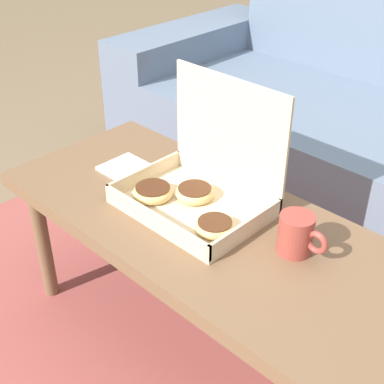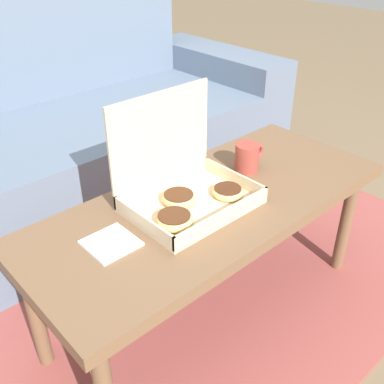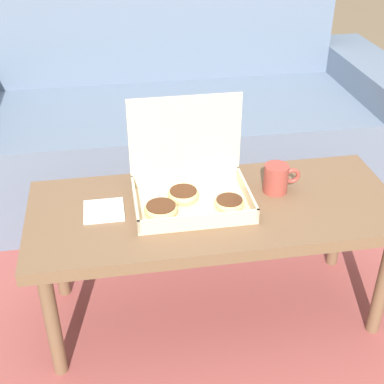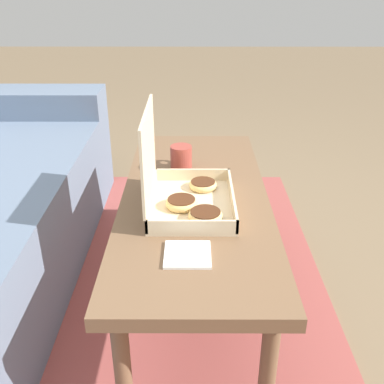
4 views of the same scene
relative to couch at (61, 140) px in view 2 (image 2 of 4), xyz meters
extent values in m
plane|color=#756047|center=(0.00, -0.84, -0.33)|extent=(12.00, 12.00, 0.00)
cube|color=#994742|center=(0.00, -0.54, -0.32)|extent=(2.23, 1.87, 0.01)
cube|color=slate|center=(0.00, -0.16, -0.10)|extent=(1.63, 0.66, 0.45)
cube|color=slate|center=(0.00, 0.27, 0.17)|extent=(1.63, 0.20, 1.00)
cube|color=slate|center=(0.93, -0.06, -0.03)|extent=(0.24, 0.86, 0.58)
cube|color=brown|center=(0.00, -0.96, 0.11)|extent=(1.17, 0.48, 0.04)
cylinder|color=brown|center=(0.52, -1.14, -0.12)|extent=(0.04, 0.04, 0.42)
cylinder|color=brown|center=(-0.52, -0.78, -0.12)|extent=(0.04, 0.04, 0.42)
cylinder|color=brown|center=(0.52, -0.78, -0.12)|extent=(0.04, 0.04, 0.42)
cube|color=beige|center=(-0.07, -0.95, 0.14)|extent=(0.36, 0.26, 0.01)
cube|color=beige|center=(-0.07, -1.08, 0.16)|extent=(0.36, 0.01, 0.04)
cube|color=beige|center=(-0.07, -0.82, 0.16)|extent=(0.36, 0.01, 0.04)
cube|color=beige|center=(-0.25, -0.95, 0.16)|extent=(0.01, 0.26, 0.04)
cube|color=beige|center=(0.10, -0.95, 0.16)|extent=(0.01, 0.26, 0.04)
cube|color=beige|center=(-0.07, -0.82, 0.32)|extent=(0.36, 0.01, 0.26)
torus|color=#E5BC75|center=(-0.09, -0.92, 0.16)|extent=(0.10, 0.10, 0.03)
cylinder|color=#472614|center=(-0.09, -0.92, 0.17)|extent=(0.09, 0.09, 0.01)
torus|color=#E5BC75|center=(-0.17, -0.99, 0.16)|extent=(0.10, 0.10, 0.03)
cylinder|color=#472614|center=(-0.17, -0.99, 0.17)|extent=(0.09, 0.09, 0.01)
torus|color=#E5BC75|center=(0.04, -0.98, 0.15)|extent=(0.09, 0.09, 0.03)
cylinder|color=#472614|center=(0.04, -0.98, 0.16)|extent=(0.08, 0.08, 0.01)
cylinder|color=#993D33|center=(0.21, -0.91, 0.18)|extent=(0.08, 0.08, 0.09)
torus|color=#993D33|center=(0.26, -0.91, 0.19)|extent=(0.06, 0.01, 0.06)
cube|color=white|center=(-0.35, -0.94, 0.14)|extent=(0.12, 0.12, 0.01)
camera|label=1|loc=(0.71, -1.74, 0.89)|focal=50.00mm
camera|label=2|loc=(-0.81, -1.75, 0.85)|focal=42.00mm
camera|label=3|loc=(-0.30, -2.32, 1.06)|focal=50.00mm
camera|label=4|loc=(-1.32, -0.95, 0.82)|focal=42.00mm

